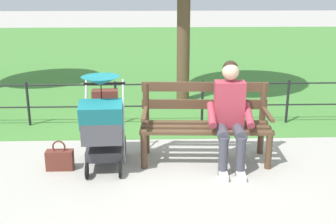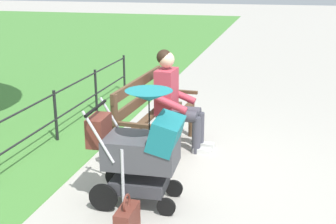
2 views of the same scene
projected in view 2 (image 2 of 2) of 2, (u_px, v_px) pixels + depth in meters
name	position (u px, v px, depth m)	size (l,w,h in m)	color
ground_plane	(148.00, 172.00, 5.04)	(60.00, 60.00, 0.00)	#ADA89E
park_bench	(152.00, 114.00, 5.43)	(1.62, 0.67, 0.96)	brown
person_on_bench	(175.00, 97.00, 5.58)	(0.55, 0.74, 1.28)	#42424C
stroller	(142.00, 147.00, 4.20)	(0.53, 0.91, 1.15)	black
handbag	(127.00, 220.00, 3.84)	(0.32, 0.14, 0.37)	brown
park_fence	(28.00, 127.00, 5.27)	(6.84, 0.04, 0.70)	black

